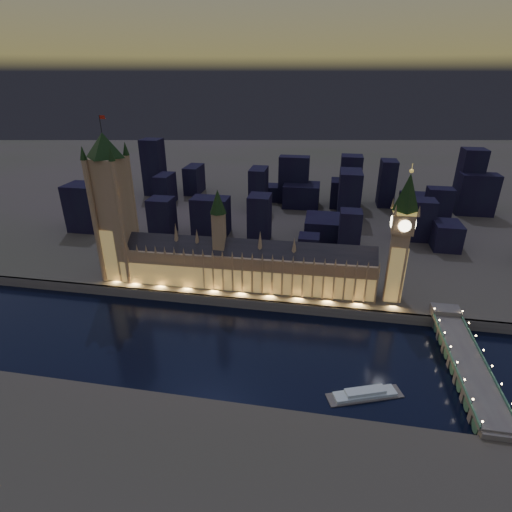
% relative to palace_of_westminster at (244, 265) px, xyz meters
% --- Properties ---
extents(ground_plane, '(2000.00, 2000.00, 0.00)m').
position_rel_palace_of_westminster_xyz_m(ground_plane, '(5.98, -61.74, -26.37)').
color(ground_plane, black).
rests_on(ground_plane, ground).
extents(north_bank, '(2000.00, 960.00, 8.00)m').
position_rel_palace_of_westminster_xyz_m(north_bank, '(5.98, 458.26, -22.37)').
color(north_bank, '#41452E').
rests_on(north_bank, ground).
extents(embankment_wall, '(2000.00, 2.50, 8.00)m').
position_rel_palace_of_westminster_xyz_m(embankment_wall, '(5.98, -20.74, -22.37)').
color(embankment_wall, '#584E4F').
rests_on(embankment_wall, ground).
extents(palace_of_westminster, '(202.00, 24.20, 78.00)m').
position_rel_palace_of_westminster_xyz_m(palace_of_westminster, '(0.00, 0.00, 0.00)').
color(palace_of_westminster, '#957752').
rests_on(palace_of_westminster, north_bank).
extents(victoria_tower, '(31.68, 31.68, 128.43)m').
position_rel_palace_of_westminster_xyz_m(victoria_tower, '(-104.02, 0.18, 45.50)').
color(victoria_tower, '#957752').
rests_on(victoria_tower, north_bank).
extents(elizabeth_tower, '(18.00, 18.00, 101.99)m').
position_rel_palace_of_westminster_xyz_m(elizabeth_tower, '(113.98, 0.18, 38.33)').
color(elizabeth_tower, '#957752').
rests_on(elizabeth_tower, north_bank).
extents(westminster_bridge, '(19.31, 113.00, 15.90)m').
position_rel_palace_of_westminster_xyz_m(westminster_bridge, '(148.87, -65.19, -20.39)').
color(westminster_bridge, '#584E4F').
rests_on(westminster_bridge, ground).
extents(river_boat, '(43.62, 24.19, 4.50)m').
position_rel_palace_of_westminster_xyz_m(river_boat, '(88.87, -98.55, -24.81)').
color(river_boat, '#584E4F').
rests_on(river_boat, ground).
extents(city_backdrop, '(474.01, 215.63, 74.82)m').
position_rel_palace_of_westminster_xyz_m(city_backdrop, '(41.08, 184.22, 4.59)').
color(city_backdrop, black).
rests_on(city_backdrop, north_bank).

